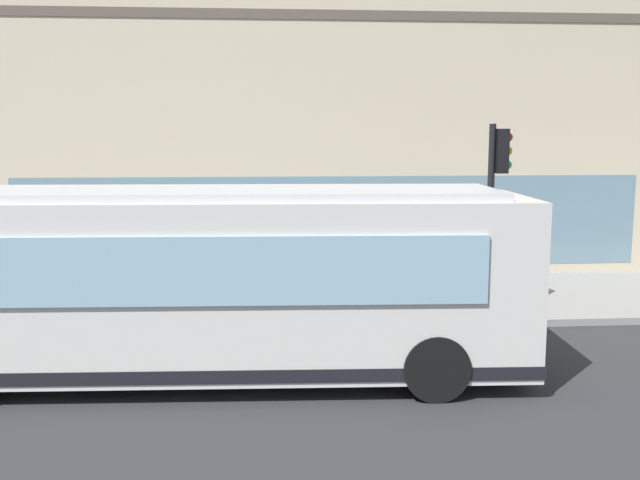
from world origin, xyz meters
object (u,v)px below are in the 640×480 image
object	(u,v)px
newspaper_vending_box	(418,280)
traffic_light_near_corner	(497,183)
pedestrian_walking_along_curb	(78,251)
city_bus_nearside	(211,284)
fire_hydrant	(538,278)
pedestrian_near_hydrant	(353,268)

from	to	relation	value
newspaper_vending_box	traffic_light_near_corner	bearing A→B (deg)	-138.99
pedestrian_walking_along_curb	newspaper_vending_box	bearing A→B (deg)	-104.78
traffic_light_near_corner	newspaper_vending_box	xyz separation A→B (m)	(1.46, 1.27, -2.31)
city_bus_nearside	traffic_light_near_corner	size ratio (longest dim) A/B	2.56
fire_hydrant	pedestrian_near_hydrant	bearing A→B (deg)	104.41
city_bus_nearside	pedestrian_near_hydrant	xyz separation A→B (m)	(3.86, -2.76, -0.50)
newspaper_vending_box	city_bus_nearside	bearing A→B (deg)	136.34
pedestrian_near_hydrant	newspaper_vending_box	bearing A→B (deg)	-66.01
city_bus_nearside	pedestrian_walking_along_curb	bearing A→B (deg)	28.87
traffic_light_near_corner	fire_hydrant	size ratio (longest dim) A/B	5.36
pedestrian_near_hydrant	newspaper_vending_box	distance (m)	1.80
fire_hydrant	newspaper_vending_box	size ratio (longest dim) A/B	0.82
fire_hydrant	newspaper_vending_box	xyz separation A→B (m)	(-0.47, 3.00, 0.09)
pedestrian_near_hydrant	traffic_light_near_corner	bearing A→B (deg)	-104.72
city_bus_nearside	fire_hydrant	size ratio (longest dim) A/B	13.70
pedestrian_near_hydrant	pedestrian_walking_along_curb	xyz separation A→B (m)	(2.83, 6.45, -0.01)
city_bus_nearside	fire_hydrant	xyz separation A→B (m)	(5.04, -7.36, -1.04)
fire_hydrant	pedestrian_walking_along_curb	xyz separation A→B (m)	(1.65, 11.05, 0.53)
pedestrian_walking_along_curb	traffic_light_near_corner	bearing A→B (deg)	-111.05
pedestrian_walking_along_curb	fire_hydrant	bearing A→B (deg)	-98.50
fire_hydrant	newspaper_vending_box	distance (m)	3.04
traffic_light_near_corner	city_bus_nearside	bearing A→B (deg)	118.87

